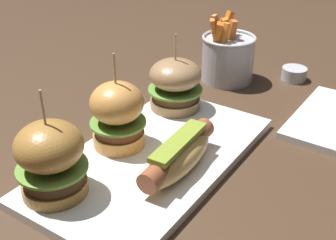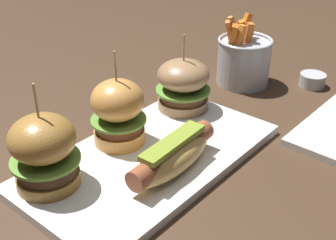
# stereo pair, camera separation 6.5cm
# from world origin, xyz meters

# --- Properties ---
(ground_plane) EXTENTS (3.00, 3.00, 0.00)m
(ground_plane) POSITION_xyz_m (0.00, 0.00, 0.00)
(ground_plane) COLOR #422D1E
(platter_main) EXTENTS (0.39, 0.21, 0.01)m
(platter_main) POSITION_xyz_m (0.00, 0.00, 0.01)
(platter_main) COLOR white
(platter_main) RESTS_ON ground
(hot_dog) EXTENTS (0.17, 0.06, 0.05)m
(hot_dog) POSITION_xyz_m (-0.01, -0.05, 0.04)
(hot_dog) COLOR tan
(hot_dog) RESTS_ON platter_main
(slider_left) EXTENTS (0.09, 0.09, 0.15)m
(slider_left) POSITION_xyz_m (-0.14, 0.06, 0.07)
(slider_left) COLOR #A57434
(slider_left) RESTS_ON platter_main
(slider_center) EXTENTS (0.08, 0.08, 0.15)m
(slider_center) POSITION_xyz_m (-0.01, 0.06, 0.07)
(slider_center) COLOR #D48E45
(slider_center) RESTS_ON platter_main
(slider_right) EXTENTS (0.09, 0.09, 0.13)m
(slider_right) POSITION_xyz_m (0.14, 0.06, 0.06)
(slider_right) COLOR #9B754E
(slider_right) RESTS_ON platter_main
(fries_bucket) EXTENTS (0.11, 0.11, 0.14)m
(fries_bucket) POSITION_xyz_m (0.33, 0.05, 0.05)
(fries_bucket) COLOR #B7BABF
(fries_bucket) RESTS_ON ground
(sauce_ramekin) EXTENTS (0.05, 0.05, 0.03)m
(sauce_ramekin) POSITION_xyz_m (0.41, -0.07, 0.01)
(sauce_ramekin) COLOR #B7BABF
(sauce_ramekin) RESTS_ON ground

